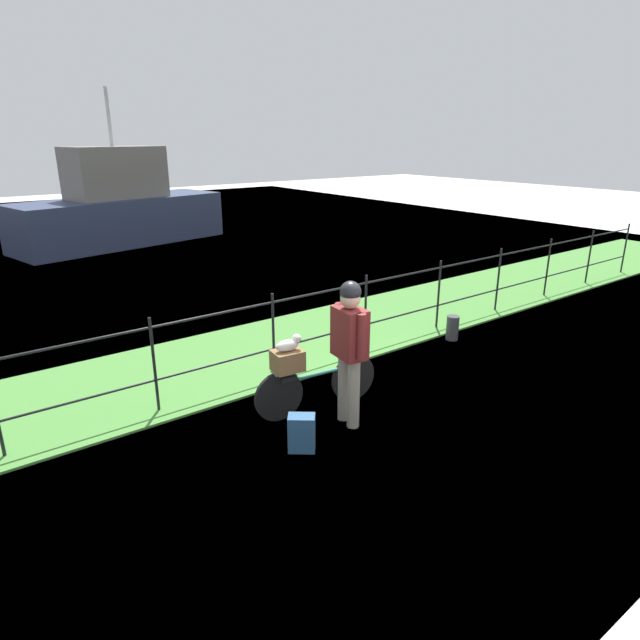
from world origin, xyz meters
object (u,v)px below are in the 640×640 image
wooden_crate (288,361)px  cyclist_person (350,341)px  backpack_on_paving (302,433)px  mooring_bollard (452,328)px  bicycle_main (316,385)px  terrier_dog (289,344)px  moored_boat_near (120,209)px

wooden_crate → cyclist_person: (0.48, -0.51, 0.28)m
backpack_on_paving → mooring_bollard: (3.83, 1.21, -0.00)m
wooden_crate → mooring_bollard: 3.63m
bicycle_main → cyclist_person: size_ratio=0.96×
mooring_bollard → cyclist_person: bearing=-161.0°
wooden_crate → backpack_on_paving: 0.89m
wooden_crate → mooring_bollard: bearing=8.7°
terrier_dog → moored_boat_near: 12.17m
mooring_bollard → moored_boat_near: (-1.58, 11.46, 0.84)m
bicycle_main → cyclist_person: 0.83m
wooden_crate → moored_boat_near: size_ratio=0.05×
cyclist_person → moored_boat_near: size_ratio=0.26×
bicycle_main → backpack_on_paving: (-0.65, -0.62, -0.12)m
mooring_bollard → moored_boat_near: bearing=97.8°
terrier_dog → wooden_crate: bearing=173.0°
terrier_dog → bicycle_main: bearing=-7.0°
mooring_bollard → moored_boat_near: moored_boat_near is taller
moored_boat_near → wooden_crate: bearing=-99.3°
mooring_bollard → backpack_on_paving: bearing=-162.5°
bicycle_main → terrier_dog: terrier_dog is taller
bicycle_main → wooden_crate: 0.54m
wooden_crate → moored_boat_near: 12.17m
wooden_crate → backpack_on_paving: size_ratio=0.85×
wooden_crate → terrier_dog: size_ratio=1.05×
cyclist_person → moored_boat_near: (1.49, 12.52, 0.04)m
cyclist_person → backpack_on_paving: bearing=-168.6°
backpack_on_paving → moored_boat_near: bearing=-61.5°
terrier_dog → cyclist_person: size_ratio=0.19×
terrier_dog → moored_boat_near: moored_boat_near is taller
backpack_on_paving → mooring_bollard: 4.01m
wooden_crate → cyclist_person: cyclist_person is taller
wooden_crate → backpack_on_paving: bearing=-112.8°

